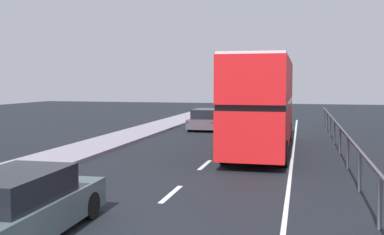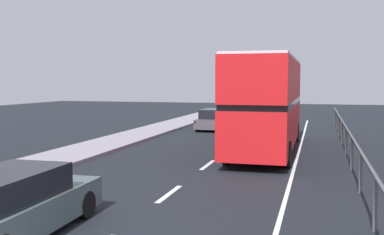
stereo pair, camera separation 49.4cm
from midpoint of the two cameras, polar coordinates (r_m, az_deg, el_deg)
name	(u,v)px [view 2 (the right image)]	position (r m, az deg, el deg)	size (l,w,h in m)	color
lane_paint_markings	(254,177)	(15.55, 8.78, -7.40)	(3.39, 46.00, 0.01)	silver
bridge_side_railing	(356,151)	(15.72, 20.83, -3.94)	(0.10, 42.00, 1.21)	#4D4D50
double_decker_bus_red	(267,102)	(21.01, 10.15, 1.97)	(2.61, 10.73, 4.27)	red
hatchback_car_near	(13,205)	(10.00, -20.32, -10.37)	(1.88, 4.56, 1.43)	#425154
sedan_car_ahead	(215,120)	(30.29, 3.37, -0.28)	(1.87, 4.36, 1.38)	#4D454E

